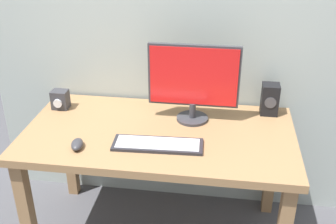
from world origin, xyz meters
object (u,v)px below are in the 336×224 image
Objects in this scene: speaker_right at (270,99)px; audio_controller at (60,100)px; desk at (159,146)px; keyboard_primary at (158,144)px; monitor at (194,80)px; mouse at (77,144)px.

speaker_right is 1.24m from audio_controller.
keyboard_primary is (0.02, -0.15, 0.10)m from desk.
audio_controller is at bearing 178.17° from monitor.
desk is 0.18m from keyboard_primary.
keyboard_primary is at bearing -115.01° from monitor.
desk is at bearing -135.29° from monitor.
mouse is at bearing -59.37° from audio_controller.
desk is 7.98× the size of speaker_right.
speaker_right is at bearing 37.70° from keyboard_primary.
monitor is at bearing 24.55° from mouse.
audio_controller reaches higher than mouse.
speaker_right is (0.58, 0.45, 0.08)m from keyboard_primary.
desk is 0.46m from mouse.
audio_controller is at bearing -175.03° from speaker_right.
mouse reaches higher than keyboard_primary.
audio_controller is at bearing 109.48° from mouse.
desk is 0.41m from monitor.
speaker_right reaches higher than keyboard_primary.
speaker_right is (0.44, 0.13, -0.15)m from monitor.
audio_controller is at bearing 152.02° from keyboard_primary.
monitor is 0.82m from audio_controller.
keyboard_primary reaches higher than desk.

